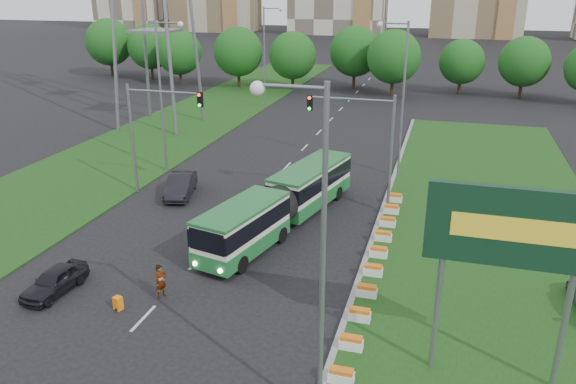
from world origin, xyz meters
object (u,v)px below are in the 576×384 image
(billboard, at_px, (511,236))
(pedestrian, at_px, (161,281))
(traffic_mast_left, at_px, (151,123))
(traffic_mast_median, at_px, (367,134))
(articulated_bus, at_px, (281,202))
(car_left_near, at_px, (55,281))
(car_left_far, at_px, (181,185))
(shopping_trolley, at_px, (118,303))

(billboard, relative_size, pedestrian, 4.59)
(billboard, height_order, traffic_mast_left, same)
(traffic_mast_median, relative_size, pedestrian, 4.59)
(traffic_mast_left, bearing_deg, billboard, -33.55)
(articulated_bus, relative_size, pedestrian, 9.06)
(car_left_near, bearing_deg, articulated_bus, 56.81)
(pedestrian, bearing_deg, billboard, -75.77)
(car_left_far, bearing_deg, articulated_bus, -35.44)
(traffic_mast_left, bearing_deg, pedestrian, -60.73)
(traffic_mast_left, distance_m, car_left_near, 14.99)
(traffic_mast_median, bearing_deg, traffic_mast_left, -176.23)
(billboard, relative_size, traffic_mast_median, 1.00)
(pedestrian, relative_size, shopping_trolley, 2.61)
(traffic_mast_median, bearing_deg, shopping_trolley, -120.75)
(articulated_bus, bearing_deg, billboard, -31.25)
(traffic_mast_left, height_order, shopping_trolley, traffic_mast_left)
(shopping_trolley, bearing_deg, traffic_mast_left, 132.53)
(billboard, bearing_deg, traffic_mast_left, 146.45)
(billboard, distance_m, traffic_mast_left, 27.16)
(traffic_mast_median, bearing_deg, pedestrian, -119.32)
(shopping_trolley, bearing_deg, car_left_near, -167.18)
(car_left_far, xyz_separation_m, pedestrian, (5.42, -13.16, 0.08))
(articulated_bus, distance_m, pedestrian, 10.47)
(car_left_near, height_order, car_left_far, car_left_far)
(billboard, xyz_separation_m, pedestrian, (-15.34, 2.00, -5.29))
(traffic_mast_median, distance_m, traffic_mast_left, 15.19)
(articulated_bus, height_order, car_left_near, articulated_bus)
(traffic_mast_left, bearing_deg, traffic_mast_median, 3.77)
(car_left_near, bearing_deg, traffic_mast_left, 102.30)
(pedestrian, bearing_deg, shopping_trolley, 160.27)
(traffic_mast_median, distance_m, pedestrian, 16.68)
(traffic_mast_left, distance_m, shopping_trolley, 16.54)
(car_left_far, distance_m, pedestrian, 14.23)
(traffic_mast_median, xyz_separation_m, car_left_far, (-13.29, -0.85, -4.56))
(billboard, xyz_separation_m, car_left_far, (-20.76, 15.16, -5.37))
(articulated_bus, bearing_deg, traffic_mast_median, 53.93)
(shopping_trolley, bearing_deg, car_left_far, 125.81)
(billboard, relative_size, car_left_far, 1.67)
(billboard, height_order, articulated_bus, billboard)
(car_left_far, bearing_deg, billboard, -51.07)
(car_left_near, bearing_deg, pedestrian, 15.89)
(car_left_near, bearing_deg, traffic_mast_median, 53.19)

